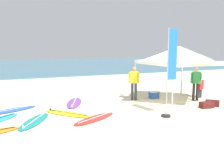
# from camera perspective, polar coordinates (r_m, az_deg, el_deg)

# --- Properties ---
(ground_plane) EXTENTS (80.00, 80.00, 0.00)m
(ground_plane) POSITION_cam_1_polar(r_m,az_deg,el_deg) (10.52, 4.70, -6.20)
(ground_plane) COLOR beige
(sea) EXTENTS (80.00, 36.00, 0.10)m
(sea) POSITION_cam_1_polar(r_m,az_deg,el_deg) (40.49, -17.41, 4.28)
(sea) COLOR #386B84
(sea) RESTS_ON ground
(canopy_tent) EXTENTS (3.20, 3.20, 2.75)m
(canopy_tent) POSITION_cam_1_polar(r_m,az_deg,el_deg) (12.30, 15.39, 6.89)
(canopy_tent) COLOR #B7B7BC
(canopy_tent) RESTS_ON ground
(surfboard_yellow) EXTENTS (1.81, 2.12, 0.19)m
(surfboard_yellow) POSITION_cam_1_polar(r_m,az_deg,el_deg) (10.06, -10.38, -6.78)
(surfboard_yellow) COLOR yellow
(surfboard_yellow) RESTS_ON ground
(surfboard_teal) EXTENTS (1.62, 2.19, 0.19)m
(surfboard_teal) POSITION_cam_1_polar(r_m,az_deg,el_deg) (9.34, -17.66, -8.23)
(surfboard_teal) COLOR #19847F
(surfboard_teal) RESTS_ON ground
(surfboard_blue) EXTENTS (2.34, 1.45, 0.19)m
(surfboard_blue) POSITION_cam_1_polar(r_m,az_deg,el_deg) (11.24, -22.49, -5.69)
(surfboard_blue) COLOR blue
(surfboard_blue) RESTS_ON ground
(surfboard_purple) EXTENTS (1.50, 2.49, 0.19)m
(surfboard_purple) POSITION_cam_1_polar(r_m,az_deg,el_deg) (11.96, -8.81, -4.32)
(surfboard_purple) COLOR purple
(surfboard_purple) RESTS_ON ground
(surfboard_red) EXTENTS (2.16, 1.55, 0.19)m
(surfboard_red) POSITION_cam_1_polar(r_m,az_deg,el_deg) (9.25, -3.97, -8.01)
(surfboard_red) COLOR red
(surfboard_red) RESTS_ON ground
(person_yellow) EXTENTS (0.47, 0.39, 1.71)m
(person_yellow) POSITION_cam_1_polar(r_m,az_deg,el_deg) (12.51, 5.19, 0.73)
(person_yellow) COLOR #383842
(person_yellow) RESTS_ON ground
(person_green) EXTENTS (0.50, 0.36, 1.71)m
(person_green) POSITION_cam_1_polar(r_m,az_deg,el_deg) (13.01, 19.03, 0.60)
(person_green) COLOR black
(person_green) RESTS_ON ground
(person_red) EXTENTS (0.53, 0.31, 1.20)m
(person_red) POSITION_cam_1_polar(r_m,az_deg,el_deg) (13.89, 19.89, -0.36)
(person_red) COLOR #2D2D33
(person_red) RESTS_ON ground
(banner_flag) EXTENTS (0.60, 0.36, 3.40)m
(banner_flag) POSITION_cam_1_polar(r_m,az_deg,el_deg) (9.54, 13.32, 1.72)
(banner_flag) COLOR #99999E
(banner_flag) RESTS_ON ground
(gear_bag_near_tent) EXTENTS (0.64, 0.66, 0.28)m
(gear_bag_near_tent) POSITION_cam_1_polar(r_m,az_deg,el_deg) (12.14, 22.40, -4.16)
(gear_bag_near_tent) COLOR #4C1919
(gear_bag_near_tent) RESTS_ON ground
(gear_bag_by_pole) EXTENTS (0.63, 0.38, 0.28)m
(gear_bag_by_pole) POSITION_cam_1_polar(r_m,az_deg,el_deg) (11.67, 21.22, -4.59)
(gear_bag_by_pole) COLOR #4C1919
(gear_bag_by_pole) RESTS_ON ground
(cooler_box) EXTENTS (0.50, 0.36, 0.39)m
(cooler_box) POSITION_cam_1_polar(r_m,az_deg,el_deg) (13.15, 9.78, -2.47)
(cooler_box) COLOR #2D60B7
(cooler_box) RESTS_ON ground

